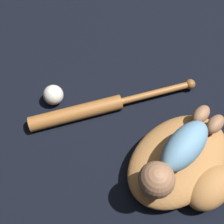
% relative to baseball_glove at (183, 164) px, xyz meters
% --- Properties ---
extents(ground_plane, '(6.00, 6.00, 0.00)m').
position_rel_baseball_glove_xyz_m(ground_plane, '(-0.01, -0.08, -0.05)').
color(ground_plane, black).
extents(baseball_glove, '(0.42, 0.36, 0.10)m').
position_rel_baseball_glove_xyz_m(baseball_glove, '(0.00, 0.00, 0.00)').
color(baseball_glove, '#A8703D').
rests_on(baseball_glove, ground).
extents(baby_figure, '(0.35, 0.20, 0.10)m').
position_rel_baseball_glove_xyz_m(baby_figure, '(0.03, -0.01, 0.10)').
color(baby_figure, '#6693B2').
rests_on(baby_figure, baseball_glove).
extents(baseball_bat, '(0.61, 0.17, 0.05)m').
position_rel_baseball_glove_xyz_m(baseball_bat, '(0.15, -0.33, -0.02)').
color(baseball_bat, '#9E602D').
rests_on(baseball_bat, ground).
extents(baseball, '(0.07, 0.07, 0.07)m').
position_rel_baseball_glove_xyz_m(baseball, '(0.25, -0.44, -0.01)').
color(baseball, silver).
rests_on(baseball, ground).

